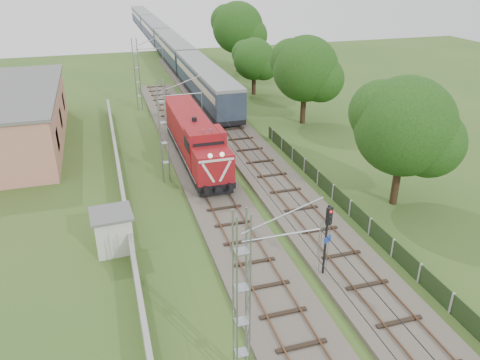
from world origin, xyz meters
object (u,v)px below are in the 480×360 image
object	(u,v)px
coach_rake	(163,38)
relay_hut	(113,231)
signal_post	(327,230)
locomotive	(194,137)

from	to	relation	value
coach_rake	relay_hut	size ratio (longest dim) A/B	36.98
coach_rake	signal_post	xyz separation A→B (m)	(-1.74, -70.87, 0.48)
locomotive	signal_post	distance (m)	18.64
locomotive	coach_rake	size ratio (longest dim) A/B	0.17
locomotive	relay_hut	xyz separation A→B (m)	(-7.40, -12.11, -0.88)
locomotive	relay_hut	bearing A→B (deg)	-121.43
coach_rake	signal_post	distance (m)	70.89
locomotive	coach_rake	world-z (taller)	locomotive
locomotive	relay_hut	size ratio (longest dim) A/B	6.35
signal_post	coach_rake	bearing A→B (deg)	88.59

